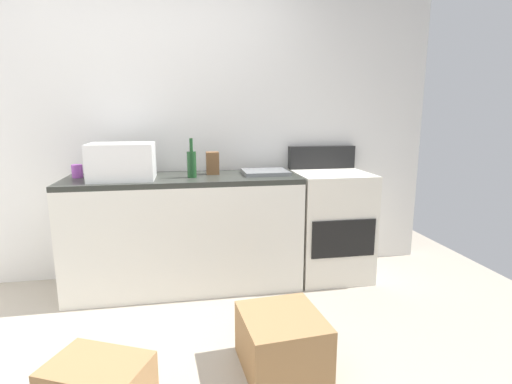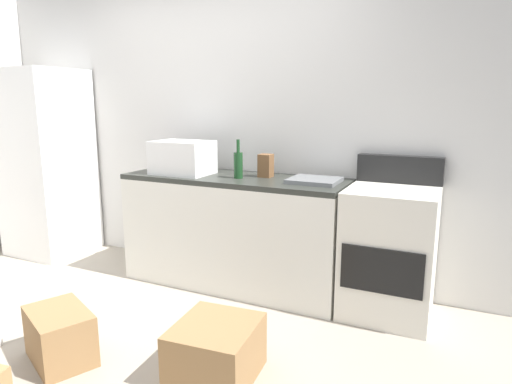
{
  "view_description": "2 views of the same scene",
  "coord_description": "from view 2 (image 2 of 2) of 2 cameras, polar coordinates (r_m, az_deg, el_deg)",
  "views": [
    {
      "loc": [
        0.33,
        -1.85,
        1.37
      ],
      "look_at": [
        0.82,
        0.88,
        0.82
      ],
      "focal_mm": 27.3,
      "sensor_mm": 36.0,
      "label": 1
    },
    {
      "loc": [
        1.94,
        -1.86,
        1.48
      ],
      "look_at": [
        0.71,
        0.72,
        0.9
      ],
      "focal_mm": 31.09,
      "sensor_mm": 36.0,
      "label": 2
    }
  ],
  "objects": [
    {
      "name": "microwave",
      "position": [
        3.67,
        -9.44,
        4.39
      ],
      "size": [
        0.46,
        0.34,
        0.27
      ],
      "primitive_type": "cube",
      "color": "white",
      "rests_on": "kitchen_counter"
    },
    {
      "name": "coffee_mug",
      "position": [
        4.01,
        -12.34,
        3.67
      ],
      "size": [
        0.08,
        0.08,
        0.1
      ],
      "primitive_type": "cylinder",
      "color": "purple",
      "rests_on": "kitchen_counter"
    },
    {
      "name": "cardboard_box_large",
      "position": [
        2.56,
        -5.18,
        -19.7
      ],
      "size": [
        0.46,
        0.5,
        0.31
      ],
      "primitive_type": "cube",
      "rotation": [
        0.0,
        0.0,
        0.09
      ],
      "color": "olive",
      "rests_on": "ground_plane"
    },
    {
      "name": "kitchen_counter",
      "position": [
        3.62,
        -2.73,
        -5.02
      ],
      "size": [
        1.8,
        0.6,
        0.9
      ],
      "color": "silver",
      "rests_on": "ground_plane"
    },
    {
      "name": "wall_back",
      "position": [
        3.93,
        -4.34,
        8.86
      ],
      "size": [
        5.0,
        0.1,
        2.6
      ],
      "primitive_type": "cube",
      "color": "silver",
      "rests_on": "ground_plane"
    },
    {
      "name": "knife_block",
      "position": [
        3.48,
        1.26,
        3.42
      ],
      "size": [
        0.1,
        0.1,
        0.18
      ],
      "primitive_type": "cube",
      "color": "brown",
      "rests_on": "kitchen_counter"
    },
    {
      "name": "sink_basin",
      "position": [
        3.28,
        7.52,
        1.49
      ],
      "size": [
        0.36,
        0.32,
        0.03
      ],
      "primitive_type": "cube",
      "color": "slate",
      "rests_on": "kitchen_counter"
    },
    {
      "name": "stove_oven",
      "position": [
        3.26,
        16.79,
        -7.15
      ],
      "size": [
        0.6,
        0.61,
        1.1
      ],
      "color": "silver",
      "rests_on": "ground_plane"
    },
    {
      "name": "wine_bottle",
      "position": [
        3.42,
        -2.3,
        3.6
      ],
      "size": [
        0.07,
        0.07,
        0.3
      ],
      "color": "#193F1E",
      "rests_on": "kitchen_counter"
    },
    {
      "name": "cardboard_box_medium",
      "position": [
        2.93,
        -23.9,
        -16.54
      ],
      "size": [
        0.52,
        0.45,
        0.3
      ],
      "primitive_type": "cube",
      "rotation": [
        0.0,
        0.0,
        -0.44
      ],
      "color": "olive",
      "rests_on": "ground_plane"
    },
    {
      "name": "ground_plane",
      "position": [
        3.07,
        -19.13,
        -18.04
      ],
      "size": [
        6.0,
        6.0,
        0.0
      ],
      "primitive_type": "plane",
      "color": "#9E9384"
    },
    {
      "name": "refrigerator",
      "position": [
        4.8,
        -25.31,
        3.38
      ],
      "size": [
        0.68,
        0.66,
        1.78
      ],
      "primitive_type": "cube",
      "color": "white",
      "rests_on": "ground_plane"
    }
  ]
}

